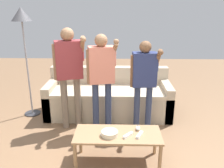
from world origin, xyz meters
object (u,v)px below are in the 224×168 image
Objects in this scene: floor_lamp at (22,24)px; game_remote_wand_near at (128,135)px; game_remote_wand_spare at (106,133)px; player_right at (144,76)px; game_remote_wand_far at (140,135)px; couch at (109,98)px; coffee_table at (118,137)px; player_left at (69,67)px; game_remote_nunchuk at (138,128)px; snack_bowl at (110,133)px; player_center at (102,72)px.

floor_lamp reaches higher than game_remote_wand_near.
game_remote_wand_spare is at bearing -43.91° from floor_lamp.
floor_lamp reaches higher than player_right.
couch is at bearing 106.19° from game_remote_wand_far.
coffee_table is at bearing -40.88° from floor_lamp.
couch is at bearing 42.89° from player_left.
couch is 1.43m from game_remote_nunchuk.
game_remote_nunchuk is 0.61× the size of game_remote_wand_near.
game_remote_wand_near is at bearing -48.19° from player_left.
player_right is at bearing 79.71° from game_remote_nunchuk.
couch is 10.95× the size of snack_bowl.
game_remote_nunchuk is 0.15m from game_remote_wand_far.
couch is 1.02m from player_right.
game_remote_wand_near is (1.70, -1.42, -1.20)m from floor_lamp.
coffee_table is at bearing -73.51° from player_center.
couch is 1.37× the size of player_left.
player_center is at bearing 112.56° from game_remote_wand_near.
snack_bowl reaches higher than game_remote_wand_far.
couch is 15.49× the size of game_remote_wand_spare.
snack_bowl is 0.13× the size of player_left.
player_right is 1.01m from game_remote_wand_far.
snack_bowl is (0.08, -1.50, 0.14)m from couch.
player_left is 10.10× the size of game_remote_wand_far.
coffee_table is 0.28m from game_remote_nunchuk.
game_remote_wand_far is (1.01, -0.97, -0.58)m from player_left.
player_center is at bearing 99.74° from snack_bowl.
game_remote_wand_spare is at bearing -172.62° from coffee_table.
game_remote_nunchuk is at bearing 20.90° from coffee_table.
coffee_table is at bearing -83.24° from couch.
floor_lamp reaches higher than snack_bowl.
player_left is 1.51m from game_remote_wand_far.
couch is at bearing 82.77° from player_center.
snack_bowl is 0.22m from game_remote_wand_near.
game_remote_wand_spare is (0.61, -0.94, -0.58)m from player_left.
snack_bowl is 0.06m from game_remote_wand_spare.
coffee_table is at bearing -159.10° from game_remote_nunchuk.
game_remote_wand_near is at bearing -175.64° from game_remote_wand_far.
game_remote_wand_spare is (0.11, -0.86, -0.53)m from player_center.
floor_lamp is at bearing 136.29° from snack_bowl.
player_left reaches higher than couch.
game_remote_wand_spare is (-0.14, -0.02, 0.07)m from coffee_table.
snack_bowl reaches higher than game_remote_wand_near.
couch is 15.11× the size of game_remote_wand_near.
game_remote_wand_far is (0.26, -0.05, 0.07)m from coffee_table.
game_remote_wand_far is 1.12× the size of game_remote_wand_spare.
player_center is (-0.25, 0.84, 0.60)m from coffee_table.
player_center is (0.50, -0.07, -0.05)m from player_left.
couch is at bearing 107.43° from game_remote_nunchuk.
player_center is (-0.08, -0.61, 0.66)m from couch.
player_left is at bearing -137.11° from couch.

